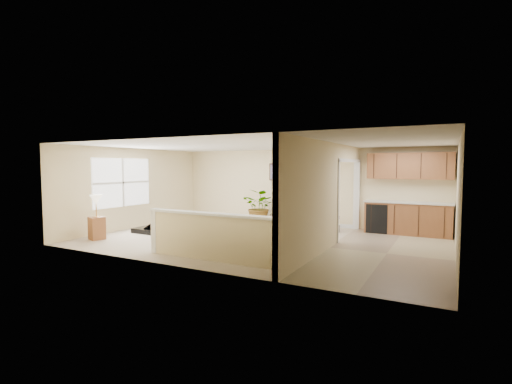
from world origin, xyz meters
The scene contains 20 objects.
floor centered at (0.00, 0.00, 0.00)m, with size 9.00×9.00×0.00m, color tan.
back_wall centered at (0.00, 3.00, 1.25)m, with size 9.00×0.04×2.50m, color beige.
front_wall centered at (0.00, -3.00, 1.25)m, with size 9.00×0.04×2.50m, color beige.
left_wall centered at (-4.50, 0.00, 1.25)m, with size 0.04×6.00×2.50m, color beige.
right_wall centered at (4.50, 0.00, 1.25)m, with size 0.04×6.00×2.50m, color beige.
ceiling centered at (0.00, 0.00, 2.50)m, with size 9.00×6.00×0.04m, color silver.
kitchen_vinyl centered at (3.15, 0.00, 0.00)m, with size 2.70×6.00×0.01m, color tan.
interior_partition centered at (1.80, 0.25, 1.22)m, with size 0.18×5.99×2.50m.
pony_half_wall centered at (0.08, -2.30, 0.52)m, with size 3.42×0.22×1.00m.
left_window centered at (-4.49, -0.50, 1.45)m, with size 0.05×2.15×1.45m, color white.
wall_art_left centered at (-0.95, 2.97, 1.75)m, with size 0.48×0.04×0.58m.
wall_mirror centered at (0.30, 2.97, 1.80)m, with size 0.55×0.04×0.55m.
kitchen_cabinets centered at (3.19, 2.73, 0.87)m, with size 2.36×0.65×2.33m.
piano centered at (-3.22, -0.12, 0.52)m, with size 1.59×1.65×1.26m.
piano_bench centered at (-1.92, -0.33, 0.24)m, with size 0.37×0.73×0.49m, color black.
loveseat centered at (-0.09, 2.68, 0.33)m, with size 1.76×1.29×0.86m.
accent_table centered at (-0.59, 2.65, 0.53)m, with size 0.57×0.57×0.83m.
palm_plant centered at (-1.26, 2.39, 0.58)m, with size 1.17×1.04×1.18m.
small_plant centered at (1.37, 2.13, 0.21)m, with size 0.29×0.29×0.50m.
lamp_stand centered at (-3.92, -1.91, 0.50)m, with size 0.44×0.44×1.19m.
Camera 1 is at (4.37, -8.54, 1.95)m, focal length 26.00 mm.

